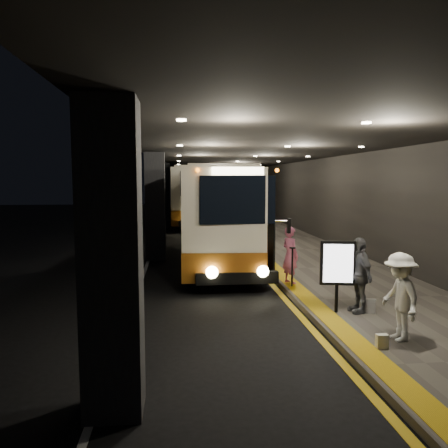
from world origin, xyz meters
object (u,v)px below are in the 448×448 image
coach_third (192,195)px  passenger_boarding (290,255)px  passenger_waiting_grey (359,275)px  bag_polka (369,306)px  stanchion_post (292,267)px  bag_plain (382,341)px  passenger_waiting_white (400,297)px  info_sign (337,265)px  coach_second (196,197)px  coach_main (218,217)px

coach_third → passenger_boarding: (1.86, -34.46, -0.63)m
passenger_waiting_grey → bag_polka: (0.24, -0.11, -0.73)m
stanchion_post → coach_third: bearing=93.0°
bag_polka → bag_plain: bag_polka is taller
passenger_boarding → bag_plain: (0.40, -5.24, -0.73)m
passenger_boarding → bag_polka: (1.12, -3.12, -0.70)m
passenger_waiting_white → info_sign: size_ratio=1.01×
passenger_waiting_white → bag_polka: bearing=172.9°
passenger_waiting_grey → stanchion_post: passenger_waiting_grey is taller
stanchion_post → passenger_waiting_white: bearing=-77.5°
coach_second → stanchion_post: bearing=-80.8°
passenger_boarding → passenger_waiting_grey: bearing=171.6°
passenger_boarding → info_sign: 3.02m
coach_second → passenger_waiting_white: (2.97, -25.16, -0.94)m
bag_plain → stanchion_post: bearing=95.4°
coach_second → stanchion_post: size_ratio=11.29×
stanchion_post → passenger_boarding: bearing=83.5°
coach_third → passenger_boarding: size_ratio=6.35×
passenger_waiting_grey → bag_polka: size_ratio=5.29×
coach_main → bag_polka: (2.85, -8.07, -1.43)m
passenger_waiting_grey → stanchion_post: (-0.93, 2.57, -0.32)m
coach_main → passenger_waiting_white: coach_main is taller
coach_third → passenger_waiting_white: size_ratio=6.33×
info_sign → coach_main: bearing=115.5°
passenger_boarding → coach_second: bearing=-18.9°
coach_second → passenger_boarding: bearing=-80.5°
passenger_waiting_white → bag_plain: size_ratio=6.46×
coach_third → passenger_boarding: 34.52m
passenger_waiting_grey → bag_polka: passenger_waiting_grey is taller
bag_polka → stanchion_post: size_ratio=0.29×
coach_second → passenger_waiting_grey: (2.92, -23.32, -0.90)m
bag_polka → bag_plain: 2.24m
coach_third → stanchion_post: (1.81, -34.90, -0.92)m
passenger_waiting_white → passenger_boarding: bearing=-170.1°
passenger_waiting_white → coach_main: bearing=-165.8°
passenger_waiting_grey → info_sign: (-0.52, 0.03, 0.25)m
coach_second → passenger_waiting_white: coach_second is taller
bag_polka → info_sign: bearing=169.7°
coach_third → passenger_waiting_white: bearing=-88.8°
passenger_waiting_white → passenger_waiting_grey: 1.84m
coach_third → passenger_waiting_white: 39.41m
bag_plain → passenger_waiting_grey: bearing=78.0°
info_sign → passenger_waiting_grey: bearing=7.7°
bag_polka → passenger_waiting_white: bearing=-96.1°
coach_third → bag_polka: bearing=-88.3°
coach_third → bag_plain: bearing=-89.6°
passenger_waiting_white → info_sign: (-0.57, 1.86, 0.29)m
coach_main → coach_second: coach_second is taller
coach_second → bag_plain: size_ratio=48.65×
bag_plain → info_sign: 2.48m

